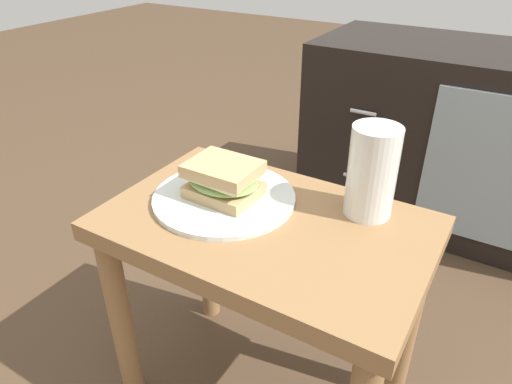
# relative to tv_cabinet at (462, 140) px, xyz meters

# --- Properties ---
(side_table) EXTENTS (0.56, 0.36, 0.46)m
(side_table) POSITION_rel_tv_cabinet_xyz_m (-0.19, -0.95, 0.08)
(side_table) COLOR olive
(side_table) RESTS_ON ground
(tv_cabinet) EXTENTS (0.96, 0.46, 0.58)m
(tv_cabinet) POSITION_rel_tv_cabinet_xyz_m (0.00, 0.00, 0.00)
(tv_cabinet) COLOR black
(tv_cabinet) RESTS_ON ground
(plate) EXTENTS (0.26, 0.26, 0.01)m
(plate) POSITION_rel_tv_cabinet_xyz_m (-0.29, -0.93, 0.17)
(plate) COLOR silver
(plate) RESTS_ON side_table
(sandwich_front) EXTENTS (0.14, 0.11, 0.07)m
(sandwich_front) POSITION_rel_tv_cabinet_xyz_m (-0.29, -0.93, 0.21)
(sandwich_front) COLOR tan
(sandwich_front) RESTS_ON plate
(beer_glass) EXTENTS (0.08, 0.08, 0.16)m
(beer_glass) POSITION_rel_tv_cabinet_xyz_m (-0.05, -0.84, 0.25)
(beer_glass) COLOR silver
(beer_glass) RESTS_ON side_table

